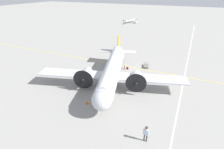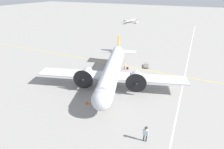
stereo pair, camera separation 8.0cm
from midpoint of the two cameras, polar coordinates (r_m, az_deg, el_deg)
ground_plane at (r=29.38m, az=-0.08°, el=-2.97°), size 300.00×300.00×0.00m
apron_line_eastwest at (r=35.82m, az=5.16°, el=2.59°), size 120.00×0.16×0.01m
apron_line_northsouth at (r=27.33m, az=21.24°, el=-7.47°), size 0.16×120.00×0.01m
airliner_main at (r=27.83m, az=-0.21°, el=1.19°), size 22.96×19.74×5.88m
crew_foreground at (r=19.13m, az=10.92°, el=-18.09°), size 0.63×0.32×1.86m
passenger_boarding at (r=34.20m, az=4.07°, el=3.34°), size 0.34×0.54×1.71m
suitcase_near_door at (r=34.54m, az=4.99°, el=2.06°), size 0.38×0.19×0.48m
baggage_cart at (r=36.10m, az=10.96°, el=2.86°), size 1.42×2.15×0.56m
light_aircraft_distant at (r=83.83m, az=5.90°, el=16.99°), size 7.16×9.63×1.87m
traffic_cone at (r=24.67m, az=-8.28°, el=-8.96°), size 0.41×0.41×0.54m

